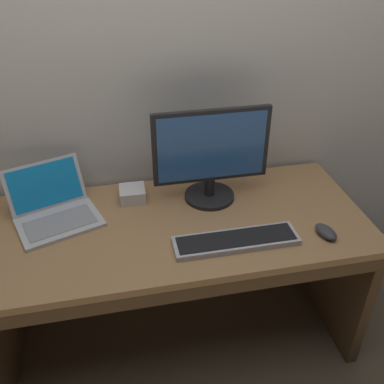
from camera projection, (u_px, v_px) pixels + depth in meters
The scene contains 8 objects.
ground_plane at pixel (178, 335), 2.19m from camera, with size 14.00×14.00×0.00m, color brown.
back_wall at pixel (154, 27), 1.73m from camera, with size 3.85×0.04×2.82m, color silver.
desk at pixel (176, 261), 1.90m from camera, with size 1.61×0.70×0.72m.
laptop_silver at pixel (55, 210), 1.80m from camera, with size 0.41×0.40×0.20m.
external_monitor at pixel (211, 156), 1.83m from camera, with size 0.50×0.22×0.43m.
wired_keyboard at pixel (236, 241), 1.68m from camera, with size 0.49×0.13×0.03m.
computer_mouse at pixel (326, 232), 1.71m from camera, with size 0.06×0.11×0.04m, color #38383D.
external_drive_box at pixel (132, 194), 1.92m from camera, with size 0.11×0.11×0.06m, color silver.
Camera 1 is at (-0.22, -1.42, 1.80)m, focal length 40.50 mm.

